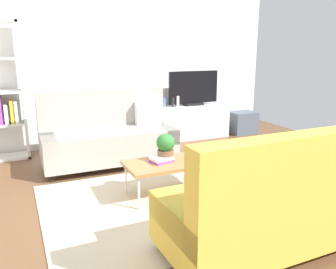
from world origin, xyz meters
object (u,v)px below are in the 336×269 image
(storage_trunk, at_px, (242,123))
(bottle_1, at_px, (178,101))
(tv_console, at_px, (192,121))
(table_book_0, at_px, (162,161))
(couch_beige, at_px, (109,135))
(tv, at_px, (193,89))
(couch_green, at_px, (275,203))
(bottle_0, at_px, (173,102))
(potted_plant, at_px, (166,147))
(coffee_table, at_px, (172,163))
(vase_0, at_px, (164,102))

(storage_trunk, bearing_deg, bottle_1, 177.61)
(tv_console, distance_m, table_book_0, 2.80)
(storage_trunk, height_order, table_book_0, table_book_0)
(tv_console, bearing_deg, couch_beige, -154.61)
(couch_beige, bearing_deg, tv, -154.66)
(couch_beige, relative_size, storage_trunk, 3.67)
(couch_green, bearing_deg, bottle_1, 75.99)
(storage_trunk, height_order, bottle_1, bottle_1)
(bottle_0, bearing_deg, tv, 2.63)
(tv_console, distance_m, potted_plant, 2.75)
(couch_green, xyz_separation_m, bottle_0, (0.77, 3.69, 0.28))
(couch_beige, bearing_deg, table_book_0, 101.06)
(coffee_table, distance_m, storage_trunk, 3.41)
(couch_beige, height_order, storage_trunk, couch_beige)
(storage_trunk, relative_size, bottle_1, 2.64)
(couch_green, bearing_deg, coffee_table, 100.52)
(coffee_table, relative_size, potted_plant, 3.40)
(storage_trunk, bearing_deg, table_book_0, -141.23)
(tv, height_order, table_book_0, tv)
(bottle_1, bearing_deg, couch_green, -103.26)
(vase_0, relative_size, bottle_0, 0.88)
(bottle_0, bearing_deg, table_book_0, -117.77)
(potted_plant, bearing_deg, couch_beige, 103.34)
(couch_beige, distance_m, bottle_0, 1.70)
(storage_trunk, relative_size, potted_plant, 1.61)
(coffee_table, relative_size, table_book_0, 4.58)
(bottle_1, bearing_deg, table_book_0, -119.71)
(potted_plant, xyz_separation_m, bottle_0, (1.12, 2.21, 0.14))
(couch_green, distance_m, tv, 3.94)
(tv, distance_m, potted_plant, 2.75)
(tv, relative_size, table_book_0, 4.17)
(potted_plant, bearing_deg, bottle_0, 63.22)
(couch_beige, xyz_separation_m, table_book_0, (0.26, -1.39, -0.01))
(storage_trunk, height_order, vase_0, vase_0)
(couch_green, relative_size, coffee_table, 1.74)
(couch_green, height_order, table_book_0, couch_green)
(couch_beige, height_order, bottle_1, couch_beige)
(couch_green, bearing_deg, bottle_0, 77.44)
(potted_plant, distance_m, table_book_0, 0.17)
(coffee_table, distance_m, table_book_0, 0.14)
(table_book_0, xyz_separation_m, bottle_1, (1.28, 2.24, 0.30))
(bottle_0, bearing_deg, tv_console, 5.25)
(potted_plant, height_order, table_book_0, potted_plant)
(tv, distance_m, storage_trunk, 1.32)
(tv, bearing_deg, couch_beige, -155.11)
(couch_green, height_order, coffee_table, couch_green)
(couch_beige, height_order, couch_green, same)
(tv_console, relative_size, bottle_0, 7.90)
(coffee_table, bearing_deg, storage_trunk, 40.48)
(couch_green, bearing_deg, potted_plant, 102.43)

